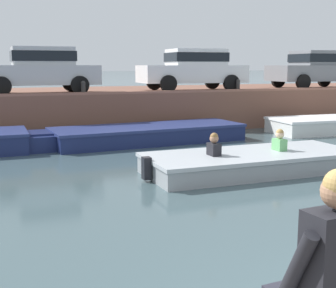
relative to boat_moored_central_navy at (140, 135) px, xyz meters
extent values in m
plane|color=#3D5156|center=(-1.06, -4.59, -0.25)|extent=(400.00, 400.00, 0.00)
cube|color=brown|center=(-1.06, 4.67, 0.44)|extent=(60.00, 6.00, 1.38)
cube|color=#925F4C|center=(-1.06, 1.79, 1.17)|extent=(60.00, 0.24, 0.08)
cube|color=navy|center=(-2.74, 0.02, -0.01)|extent=(1.12, 1.03, 0.48)
cube|color=navy|center=(0.29, 0.02, -0.04)|extent=(5.90, 2.32, 0.43)
cube|color=navy|center=(-3.16, -0.25, -0.04)|extent=(1.23, 1.11, 0.43)
cube|color=navy|center=(0.29, 0.02, 0.22)|extent=(5.96, 2.38, 0.08)
cube|color=brown|center=(0.72, 0.06, 0.12)|extent=(0.37, 1.69, 0.06)
cube|color=brown|center=(7.00, -0.17, 0.14)|extent=(0.32, 1.59, 0.06)
cube|color=#93999E|center=(1.14, -4.60, -0.08)|extent=(4.70, 1.88, 0.35)
cube|color=#B1B7BD|center=(1.14, -4.60, 0.14)|extent=(4.76, 1.94, 0.08)
cube|color=brown|center=(0.79, -4.60, 0.04)|extent=(0.26, 1.65, 0.06)
cube|color=black|center=(-1.30, -4.63, 0.02)|extent=(0.16, 0.20, 0.45)
cube|color=#66B26B|center=(1.84, -4.59, 0.22)|extent=(0.20, 0.32, 0.44)
sphere|color=beige|center=(1.84, -4.59, 0.54)|extent=(0.19, 0.19, 0.19)
sphere|color=tan|center=(1.84, -4.59, 0.58)|extent=(0.17, 0.17, 0.17)
cube|color=black|center=(0.20, -4.61, 0.22)|extent=(0.20, 0.32, 0.44)
sphere|color=#A37556|center=(0.20, -4.61, 0.54)|extent=(0.19, 0.19, 0.19)
sphere|color=olive|center=(0.20, -4.61, 0.58)|extent=(0.17, 0.17, 0.17)
cube|color=#B7BABC|center=(-2.60, 3.02, 1.75)|extent=(3.92, 1.79, 0.64)
cube|color=#B7BABC|center=(-2.44, 3.02, 2.37)|extent=(1.96, 1.57, 0.60)
cube|color=black|center=(-2.44, 3.02, 2.37)|extent=(2.04, 1.60, 0.33)
cylinder|color=black|center=(-3.81, 2.11, 1.43)|extent=(0.60, 0.18, 0.60)
cylinder|color=black|center=(-3.81, 3.92, 1.43)|extent=(0.60, 0.18, 0.60)
cylinder|color=black|center=(-1.38, 2.12, 1.43)|extent=(0.60, 0.18, 0.60)
cylinder|color=black|center=(-1.39, 3.93, 1.43)|extent=(0.60, 0.18, 0.60)
cube|color=white|center=(3.02, 3.02, 1.75)|extent=(4.02, 1.85, 0.64)
cube|color=white|center=(3.18, 3.02, 2.37)|extent=(2.04, 1.57, 0.60)
cube|color=black|center=(3.18, 3.02, 2.37)|extent=(2.12, 1.61, 0.33)
cylinder|color=black|center=(1.76, 2.20, 1.43)|extent=(0.61, 0.20, 0.60)
cylinder|color=black|center=(1.83, 3.94, 1.43)|extent=(0.61, 0.20, 0.60)
cylinder|color=black|center=(4.21, 2.11, 1.43)|extent=(0.61, 0.20, 0.60)
cylinder|color=black|center=(4.28, 3.84, 1.43)|extent=(0.61, 0.20, 0.60)
cube|color=slate|center=(8.65, 3.02, 1.75)|extent=(3.87, 1.83, 0.64)
cube|color=slate|center=(8.80, 3.02, 2.37)|extent=(1.95, 1.58, 0.60)
cube|color=black|center=(8.80, 3.02, 2.37)|extent=(2.03, 1.61, 0.33)
cylinder|color=black|center=(7.44, 2.16, 1.43)|extent=(0.60, 0.19, 0.60)
cylinder|color=black|center=(7.48, 3.94, 1.43)|extent=(0.60, 0.19, 0.60)
cylinder|color=black|center=(9.85, 3.89, 1.43)|extent=(0.60, 0.19, 0.60)
cylinder|color=#2D2B28|center=(-1.31, 1.92, 1.30)|extent=(0.14, 0.14, 0.35)
sphere|color=#2D2B28|center=(-1.31, 1.92, 1.50)|extent=(0.15, 0.15, 0.15)
cylinder|color=#2D2B28|center=(4.39, 1.92, 1.30)|extent=(0.14, 0.14, 0.35)
sphere|color=#2D2B28|center=(4.39, 1.92, 1.50)|extent=(0.15, 0.15, 0.15)
cube|color=black|center=(-2.33, -11.29, 0.98)|extent=(0.38, 0.25, 0.52)
cylinder|color=black|center=(-2.56, -11.26, 0.92)|extent=(0.11, 0.29, 0.47)
camera|label=1|loc=(-4.14, -13.34, 2.05)|focal=50.00mm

